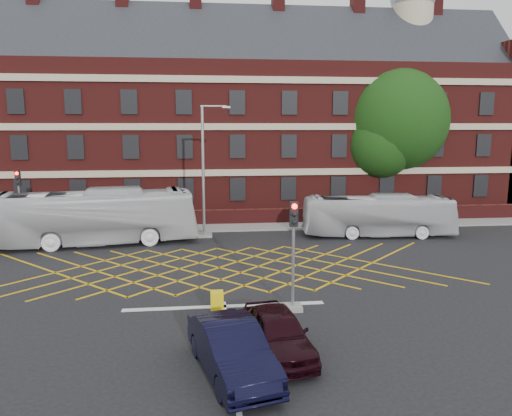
{
  "coord_description": "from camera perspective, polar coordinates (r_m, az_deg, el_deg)",
  "views": [
    {
      "loc": [
        -0.85,
        -22.42,
        7.13
      ],
      "look_at": [
        1.82,
        1.5,
        3.11
      ],
      "focal_mm": 35.0,
      "sensor_mm": 36.0,
      "label": 1
    }
  ],
  "objects": [
    {
      "name": "deciduous_tree",
      "position": [
        43.03,
        15.5,
        8.85
      ],
      "size": [
        8.62,
        8.62,
        11.82
      ],
      "color": "black",
      "rests_on": "ground"
    },
    {
      "name": "ground",
      "position": [
        23.54,
        -4.04,
        -8.18
      ],
      "size": [
        120.0,
        120.0,
        0.0
      ],
      "primitive_type": "plane",
      "color": "black",
      "rests_on": "ground"
    },
    {
      "name": "car_maroon",
      "position": [
        16.13,
        2.47,
        -13.98
      ],
      "size": [
        2.21,
        4.38,
        1.43
      ],
      "primitive_type": "imported",
      "rotation": [
        0.0,
        0.0,
        0.13
      ],
      "color": "black",
      "rests_on": "ground"
    },
    {
      "name": "utility_cabinet",
      "position": [
        19.11,
        -4.47,
        -10.89
      ],
      "size": [
        0.48,
        0.43,
        0.98
      ],
      "primitive_type": "cube",
      "color": "yellow",
      "rests_on": "ground"
    },
    {
      "name": "street_lamp",
      "position": [
        32.02,
        -5.89,
        1.69
      ],
      "size": [
        2.25,
        1.0,
        8.34
      ],
      "color": "slate",
      "rests_on": "ground"
    },
    {
      "name": "car_navy",
      "position": [
        14.91,
        -2.77,
        -15.82
      ],
      "size": [
        2.68,
        4.88,
        1.52
      ],
      "primitive_type": "imported",
      "rotation": [
        0.0,
        0.0,
        0.24
      ],
      "color": "black",
      "rests_on": "ground"
    },
    {
      "name": "bus_left",
      "position": [
        31.42,
        -18.0,
        -0.98
      ],
      "size": [
        12.32,
        4.34,
        3.36
      ],
      "primitive_type": "imported",
      "rotation": [
        0.0,
        0.0,
        1.7
      ],
      "color": "silver",
      "rests_on": "ground"
    },
    {
      "name": "traffic_light_far",
      "position": [
        35.25,
        -25.33,
        -0.2
      ],
      "size": [
        0.7,
        0.7,
        4.27
      ],
      "color": "slate",
      "rests_on": "ground"
    },
    {
      "name": "box_junction_hatching",
      "position": [
        25.45,
        -4.23,
        -6.8
      ],
      "size": [
        8.22,
        8.22,
        0.02
      ],
      "primitive_type": "cube",
      "rotation": [
        0.0,
        0.0,
        0.79
      ],
      "color": "#CC990C",
      "rests_on": "ground"
    },
    {
      "name": "traffic_light_near",
      "position": [
        19.35,
        4.27,
        -6.65
      ],
      "size": [
        0.7,
        0.7,
        4.27
      ],
      "color": "slate",
      "rests_on": "ground"
    },
    {
      "name": "victorian_building",
      "position": [
        44.44,
        -5.04,
        10.35
      ],
      "size": [
        51.0,
        12.17,
        20.4
      ],
      "color": "#531715",
      "rests_on": "ground"
    },
    {
      "name": "stop_line",
      "position": [
        20.24,
        -3.62,
        -11.15
      ],
      "size": [
        8.0,
        0.3,
        0.02
      ],
      "primitive_type": "cube",
      "color": "silver",
      "rests_on": "ground"
    },
    {
      "name": "centre_line",
      "position": [
        14.34,
        -2.27,
        -20.3
      ],
      "size": [
        0.15,
        14.0,
        0.02
      ],
      "primitive_type": "cube",
      "color": "silver",
      "rests_on": "ground"
    },
    {
      "name": "direction_signs",
      "position": [
        36.01,
        -25.72,
        -0.66
      ],
      "size": [
        1.1,
        0.16,
        2.2
      ],
      "color": "gray",
      "rests_on": "ground"
    },
    {
      "name": "bus_right",
      "position": [
        33.15,
        13.8,
        -0.84
      ],
      "size": [
        9.86,
        3.15,
        2.7
      ],
      "primitive_type": "imported",
      "rotation": [
        0.0,
        0.0,
        1.48
      ],
      "color": "#BABABF",
      "rests_on": "ground"
    },
    {
      "name": "boundary_wall",
      "position": [
        36.04,
        -4.91,
        -1.08
      ],
      "size": [
        56.0,
        0.5,
        1.1
      ],
      "primitive_type": "cube",
      "color": "#4D1414",
      "rests_on": "ground"
    },
    {
      "name": "far_pavement",
      "position": [
        35.15,
        -4.86,
        -2.16
      ],
      "size": [
        60.0,
        3.0,
        0.12
      ],
      "primitive_type": "cube",
      "color": "slate",
      "rests_on": "ground"
    }
  ]
}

